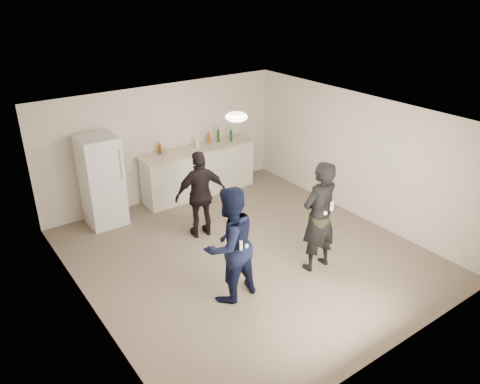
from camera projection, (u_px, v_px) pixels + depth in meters
floor at (247, 254)px, 8.34m from camera, size 6.00×6.00×0.00m
ceiling at (247, 118)px, 7.28m from camera, size 6.00×6.00×0.00m
wall_back at (164, 143)px, 10.01m from camera, size 6.00×0.00×6.00m
wall_front at (396, 276)px, 5.61m from camera, size 6.00×0.00×6.00m
wall_left at (85, 240)px, 6.35m from camera, size 0.00×6.00×6.00m
wall_right at (358, 157)px, 9.27m from camera, size 0.00×6.00×6.00m
counter at (199, 172)px, 10.43m from camera, size 2.60×0.56×1.05m
counter_top at (198, 149)px, 10.20m from camera, size 2.68×0.64×0.04m
fridge at (102, 181)px, 9.04m from camera, size 0.70×0.70×1.80m
fridge_handle at (121, 165)px, 8.74m from camera, size 0.02×0.02×0.60m
ceiling_dome at (236, 117)px, 7.52m from camera, size 0.36×0.36×0.16m
shaker at (164, 152)px, 9.72m from camera, size 0.08×0.08×0.17m
man at (230, 245)px, 6.88m from camera, size 0.96×0.79×1.83m
woman at (319, 217)px, 7.59m from camera, size 0.70×0.46×1.91m
camo_shorts at (319, 223)px, 7.64m from camera, size 0.34×0.34×0.28m
spectator at (201, 195)px, 8.62m from camera, size 1.05×0.60×1.68m
remote_man at (241, 245)px, 6.62m from camera, size 0.04×0.04×0.15m
nunchuk_man at (246, 246)px, 6.74m from camera, size 0.07×0.07×0.07m
remote_woman at (332, 206)px, 7.28m from camera, size 0.04×0.04×0.15m
nunchuk_woman at (325, 213)px, 7.30m from camera, size 0.07×0.07×0.07m
bottle_cluster at (204, 141)px, 10.31m from camera, size 1.76×0.27×0.28m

